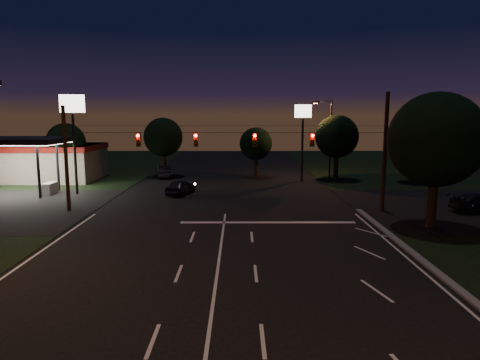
{
  "coord_description": "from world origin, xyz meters",
  "views": [
    {
      "loc": [
        1.02,
        -17.02,
        7.31
      ],
      "look_at": [
        1.09,
        11.18,
        3.0
      ],
      "focal_mm": 32.0,
      "sensor_mm": 36.0,
      "label": 1
    }
  ],
  "objects_px": {
    "utility_pole_right": "(382,211)",
    "car_oncoming_a": "(181,187)",
    "car_oncoming_b": "(163,172)",
    "tree_right_near": "(435,141)"
  },
  "relations": [
    {
      "from": "car_oncoming_a",
      "to": "utility_pole_right",
      "type": "bearing_deg",
      "value": 173.09
    },
    {
      "from": "car_oncoming_a",
      "to": "car_oncoming_b",
      "type": "relative_size",
      "value": 0.96
    },
    {
      "from": "car_oncoming_a",
      "to": "car_oncoming_b",
      "type": "distance_m",
      "value": 11.42
    },
    {
      "from": "utility_pole_right",
      "to": "tree_right_near",
      "type": "distance_m",
      "value": 7.61
    },
    {
      "from": "tree_right_near",
      "to": "car_oncoming_b",
      "type": "distance_m",
      "value": 31.58
    },
    {
      "from": "car_oncoming_b",
      "to": "car_oncoming_a",
      "type": "bearing_deg",
      "value": 92.63
    },
    {
      "from": "tree_right_near",
      "to": "car_oncoming_a",
      "type": "bearing_deg",
      "value": 146.65
    },
    {
      "from": "utility_pole_right",
      "to": "car_oncoming_a",
      "type": "bearing_deg",
      "value": 157.01
    },
    {
      "from": "car_oncoming_a",
      "to": "car_oncoming_b",
      "type": "bearing_deg",
      "value": -55.88
    },
    {
      "from": "car_oncoming_b",
      "to": "utility_pole_right",
      "type": "bearing_deg",
      "value": 122.78
    }
  ]
}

